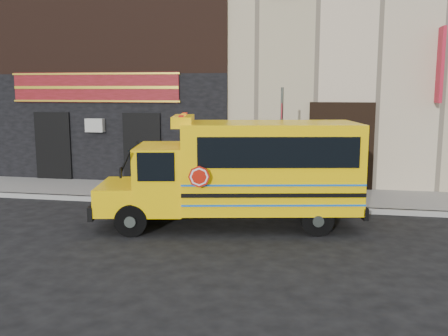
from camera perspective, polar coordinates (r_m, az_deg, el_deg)
ground at (r=13.08m, az=-4.00°, el=-6.99°), size 120.00×120.00×0.00m
curb at (r=15.50m, az=-1.55°, el=-4.12°), size 40.00×0.20×0.15m
sidewalk at (r=16.94m, az=-0.47°, el=-2.98°), size 40.00×3.00×0.15m
building at (r=22.97m, az=2.61°, el=15.36°), size 20.00×10.70×12.00m
school_bus at (r=13.09m, az=2.30°, el=-0.18°), size 7.18×3.45×2.92m
sign_pole at (r=14.78m, az=6.56°, el=2.72°), size 0.08×0.32×3.65m
bicycle at (r=14.19m, az=-7.39°, el=-3.65°), size 1.70×0.52×1.01m
cyclist at (r=14.13m, az=-7.17°, el=-2.44°), size 0.39×0.59×1.62m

